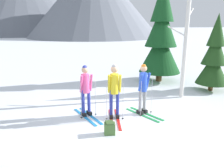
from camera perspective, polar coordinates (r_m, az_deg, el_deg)
The scene contains 8 objects.
ground_plane at distance 7.96m, azimuth 0.59°, elevation -7.88°, with size 400.00×400.00×0.00m, color white.
skier_in_pink at distance 7.60m, azimuth -6.75°, elevation -1.14°, with size 0.86×1.70×1.80m.
skier_in_yellow at distance 7.33m, azimuth 0.61°, elevation -1.26°, with size 0.60×1.76×1.87m.
skier_in_blue at distance 7.79m, azimuth 7.99°, elevation -0.72°, with size 0.99×1.54×1.81m.
pine_tree_near at distance 12.51m, azimuth 12.47°, elevation 11.96°, with size 2.26×2.26×5.47m.
pine_tree_mid at distance 11.50m, azimuth 24.72°, elevation 6.43°, with size 1.49×1.49×3.61m.
birch_tree_tall at distance 9.83m, azimuth 18.35°, elevation 10.62°, with size 1.03×0.51×4.90m.
backpack_on_snow_front at distance 6.59m, azimuth -0.61°, elevation -11.21°, with size 0.35×0.29×0.38m.
Camera 1 is at (-1.63, -7.15, 3.11)m, focal length 35.68 mm.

